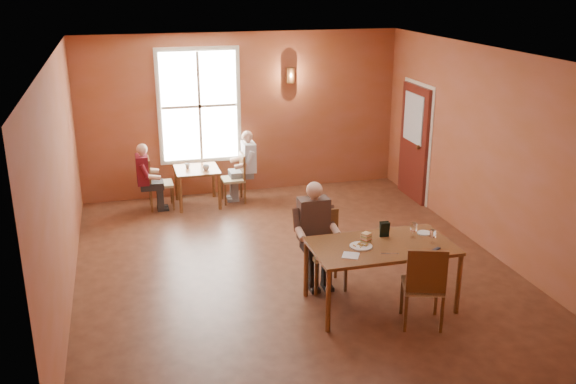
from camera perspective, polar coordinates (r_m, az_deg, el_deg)
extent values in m
cube|color=brown|center=(9.30, 0.32, -6.52)|extent=(6.00, 7.00, 0.01)
cube|color=brown|center=(12.07, -4.08, 6.93)|extent=(6.00, 0.04, 3.00)
cube|color=brown|center=(5.68, 9.78, -7.37)|extent=(6.00, 0.04, 3.00)
cube|color=brown|center=(8.51, -19.54, 0.76)|extent=(0.04, 7.00, 3.00)
cube|color=brown|center=(9.96, 17.27, 3.54)|extent=(0.04, 7.00, 3.00)
cube|color=white|center=(8.46, 0.36, 12.17)|extent=(6.00, 7.00, 0.04)
cube|color=white|center=(11.86, -7.89, 7.57)|extent=(1.36, 0.10, 1.96)
cube|color=maroon|center=(11.98, 11.08, 4.31)|extent=(0.12, 1.04, 2.10)
cylinder|color=brown|center=(12.05, 0.20, 10.34)|extent=(0.16, 0.16, 0.28)
cylinder|color=silver|center=(7.89, 6.51, -4.76)|extent=(0.34, 0.34, 0.04)
cube|color=tan|center=(7.98, 6.95, -4.18)|extent=(0.14, 0.13, 0.12)
cube|color=black|center=(8.20, 8.57, -3.29)|extent=(0.13, 0.07, 0.20)
cube|color=white|center=(7.76, 9.03, -5.43)|extent=(0.21, 0.07, 0.00)
cube|color=silver|center=(7.65, 5.60, -5.63)|extent=(0.26, 0.26, 0.01)
cylinder|color=white|center=(8.43, 12.03, -3.59)|extent=(0.21, 0.21, 0.01)
cube|color=black|center=(7.97, 13.02, -4.99)|extent=(0.14, 0.11, 0.02)
imported|color=white|center=(11.47, -7.29, 2.17)|extent=(0.12, 0.12, 0.09)
imported|color=white|center=(11.63, -8.92, 2.31)|extent=(0.11, 0.11, 0.09)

